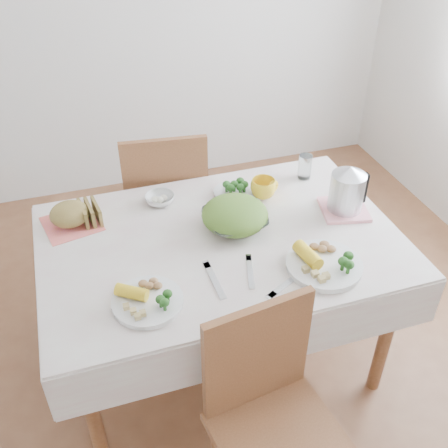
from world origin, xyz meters
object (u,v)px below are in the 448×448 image
object	(u,v)px
salad_bowl	(235,221)
electric_kettle	(347,188)
chair_far	(166,205)
dinner_plate_left	(148,302)
yellow_mug	(263,188)
dining_table	(221,304)
chair_near	(281,439)
dinner_plate_right	(324,266)

from	to	relation	value
salad_bowl	electric_kettle	size ratio (longest dim) A/B	1.25
chair_far	dinner_plate_left	world-z (taller)	chair_far
yellow_mug	dining_table	bearing A→B (deg)	-139.60
dinner_plate_left	electric_kettle	xyz separation A→B (m)	(0.96, 0.30, 0.11)
chair_near	dinner_plate_right	size ratio (longest dim) A/B	3.09
chair_far	electric_kettle	xyz separation A→B (m)	(0.68, -0.72, 0.42)
electric_kettle	dinner_plate_right	bearing A→B (deg)	-104.43
salad_bowl	yellow_mug	size ratio (longest dim) A/B	2.27
salad_bowl	dinner_plate_right	size ratio (longest dim) A/B	0.89
salad_bowl	yellow_mug	xyz separation A→B (m)	(0.20, 0.18, 0.01)
chair_near	chair_far	distance (m)	1.50
salad_bowl	electric_kettle	distance (m)	0.52
dining_table	yellow_mug	size ratio (longest dim) A/B	11.85
chair_near	dinner_plate_left	distance (m)	0.67
dinner_plate_right	electric_kettle	distance (m)	0.43
chair_near	salad_bowl	distance (m)	0.89
electric_kettle	chair_near	bearing A→B (deg)	-103.50
dining_table	salad_bowl	world-z (taller)	salad_bowl
chair_near	dinner_plate_left	xyz separation A→B (m)	(-0.34, 0.48, 0.31)
yellow_mug	chair_near	bearing A→B (deg)	-107.20
dining_table	salad_bowl	distance (m)	0.43
salad_bowl	dinner_plate_right	xyz separation A→B (m)	(0.25, -0.36, -0.02)
salad_bowl	yellow_mug	world-z (taller)	yellow_mug
chair_near	dinner_plate_right	bearing A→B (deg)	44.73
chair_near	electric_kettle	xyz separation A→B (m)	(0.62, 0.79, 0.42)
chair_far	dinner_plate_right	size ratio (longest dim) A/B	3.24
dining_table	chair_far	distance (m)	0.75
chair_far	dinner_plate_left	bearing A→B (deg)	81.67
chair_far	yellow_mug	distance (m)	0.71
dinner_plate_left	chair_far	bearing A→B (deg)	74.77
yellow_mug	chair_far	bearing A→B (deg)	127.02
dinner_plate_right	dining_table	bearing A→B (deg)	137.54
dining_table	dinner_plate_right	size ratio (longest dim) A/B	4.63
chair_far	yellow_mug	world-z (taller)	chair_far
electric_kettle	dinner_plate_left	bearing A→B (deg)	-137.70
dinner_plate_right	yellow_mug	size ratio (longest dim) A/B	2.56
yellow_mug	electric_kettle	xyz separation A→B (m)	(0.31, -0.22, 0.07)
dinner_plate_right	yellow_mug	bearing A→B (deg)	94.73
chair_far	electric_kettle	world-z (taller)	electric_kettle
dinner_plate_left	electric_kettle	world-z (taller)	electric_kettle
yellow_mug	dinner_plate_right	bearing A→B (deg)	-85.27
salad_bowl	yellow_mug	bearing A→B (deg)	42.03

